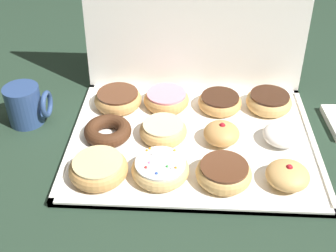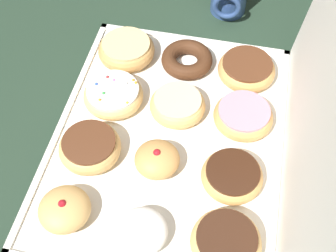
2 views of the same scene
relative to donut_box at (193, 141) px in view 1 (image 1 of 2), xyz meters
name	(u,v)px [view 1 (image 1 of 2)]	position (x,y,z in m)	size (l,w,h in m)	color
ground_plane	(193,142)	(0.00, 0.00, -0.01)	(3.00, 3.00, 0.00)	#233828
donut_box	(193,141)	(0.00, 0.00, 0.00)	(0.56, 0.43, 0.01)	white
box_lid_open	(196,18)	(0.00, 0.24, 0.20)	(0.56, 0.41, 0.01)	white
glazed_ring_donut_0	(98,168)	(-0.19, -0.13, 0.03)	(0.12, 0.12, 0.04)	tan
sprinkle_donut_1	(160,169)	(-0.07, -0.13, 0.02)	(0.12, 0.12, 0.04)	#E5B770
chocolate_frosted_donut_2	(224,173)	(0.06, -0.13, 0.03)	(0.11, 0.11, 0.04)	tan
jelly_filled_donut_3	(288,175)	(0.19, -0.13, 0.03)	(0.09, 0.09, 0.05)	tan
chocolate_cake_ring_donut_4	(108,131)	(-0.20, 0.00, 0.02)	(0.11, 0.11, 0.03)	#472816
glazed_ring_donut_5	(163,130)	(-0.07, 0.01, 0.02)	(0.11, 0.11, 0.04)	tan
jelly_filled_donut_6	(222,133)	(0.06, -0.01, 0.03)	(0.08, 0.08, 0.05)	tan
powdered_filled_donut_7	(282,136)	(0.20, 0.00, 0.03)	(0.08, 0.08, 0.04)	white
chocolate_frosted_donut_8	(118,99)	(-0.19, 0.13, 0.03)	(0.12, 0.12, 0.04)	tan
pink_frosted_donut_9	(166,99)	(-0.07, 0.13, 0.02)	(0.12, 0.12, 0.04)	tan
chocolate_frosted_donut_10	(220,102)	(0.07, 0.13, 0.02)	(0.11, 0.11, 0.04)	tan
chocolate_frosted_donut_11	(269,101)	(0.19, 0.14, 0.03)	(0.11, 0.11, 0.04)	tan
coffee_mug	(25,104)	(-0.40, 0.06, 0.05)	(0.10, 0.08, 0.10)	navy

